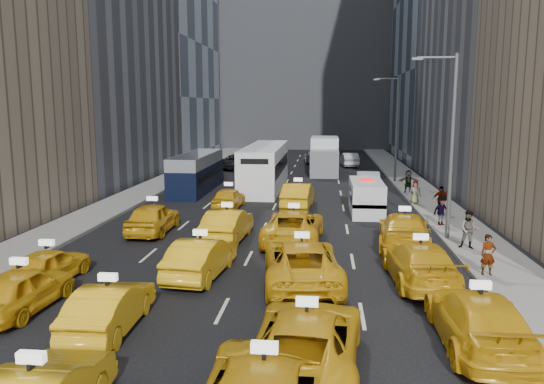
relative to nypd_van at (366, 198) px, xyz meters
The scene contains 37 objects.
ground 19.38m from the nypd_van, 107.55° to the right, with size 160.00×160.00×0.00m, color black.
sidewalk_west 17.62m from the nypd_van, 158.18° to the left, with size 3.00×90.00×0.15m, color gray.
sidewalk_east 8.08m from the nypd_van, 54.52° to the left, with size 3.00×90.00×0.15m, color gray.
curb_west 16.29m from the nypd_van, 156.28° to the left, with size 0.15×90.00×0.18m, color slate.
curb_east 7.34m from the nypd_van, 63.85° to the left, with size 0.15×90.00×0.18m, color slate.
building_backdrop 57.12m from the nypd_van, 96.22° to the left, with size 30.00×12.00×40.00m, color slate.
streetlight_near 8.27m from the nypd_van, 62.62° to the right, with size 2.15×0.22×9.00m.
streetlight_far 14.50m from the nypd_van, 76.13° to the left, with size 2.15×0.22×9.00m.
taxi_4 21.08m from the nypd_van, 125.58° to the right, with size 1.72×4.28×1.46m, color gold.
taxi_5 20.29m from the nypd_van, 115.87° to the right, with size 1.49×4.28×1.41m, color gold.
taxi_6 20.34m from the nypd_van, 98.41° to the right, with size 2.64×5.72×1.59m, color gold.
taxi_7 18.37m from the nypd_van, 84.78° to the right, with size 2.17×5.33×1.55m, color gold.
taxi_8 19.30m from the nypd_van, 131.63° to the right, with size 1.58×3.94×1.34m, color gold.
taxi_9 14.99m from the nypd_van, 119.24° to the right, with size 1.62×4.66×1.53m, color gold.
taxi_10 13.93m from the nypd_van, 104.07° to the right, with size 2.72×5.91×1.64m, color gold.
taxi_11 13.10m from the nypd_van, 85.67° to the right, with size 2.19×5.39×1.56m, color gold.
taxi_12 13.09m from the nypd_van, 151.18° to the right, with size 1.89×4.70×1.60m, color gold.
taxi_13 10.49m from the nypd_van, 134.15° to the right, with size 1.68×4.81×1.59m, color gold.
taxi_14 8.51m from the nypd_van, 118.36° to the right, with size 2.65×5.74×1.60m, color gold.
taxi_15 7.98m from the nypd_van, 81.69° to the right, with size 2.27×5.59×1.62m, color gold.
taxi_16 8.76m from the nypd_van, behind, with size 1.63×4.04×1.38m, color gold.
taxi_17 4.48m from the nypd_van, 163.23° to the left, with size 1.73×4.98×1.64m, color gold.
nypd_van is the anchor object (origin of this frame).
double_decker 14.60m from the nypd_van, 148.74° to the left, with size 2.69×9.93×2.86m.
city_bus 12.24m from the nypd_van, 127.09° to the left, with size 4.45×13.43×3.41m.
box_truck 19.39m from the nypd_van, 97.76° to the left, with size 3.22×7.84×3.50m.
misc_car_0 8.60m from the nypd_van, 85.04° to the left, with size 1.69×4.86×1.60m, color #A0A3A7.
misc_car_1 24.82m from the nypd_van, 118.37° to the left, with size 2.54×5.50×1.53m, color black.
misc_car_2 29.04m from the nypd_van, 97.76° to the left, with size 2.01×4.95×1.44m, color slate.
misc_car_3 27.09m from the nypd_van, 106.85° to the left, with size 1.91×4.76×1.62m, color black.
misc_car_4 25.54m from the nypd_van, 89.78° to the left, with size 1.60×4.60×1.52m, color #B0B3B8.
pedestrian_0 12.80m from the nypd_van, 73.29° to the right, with size 0.58×0.38×1.59m, color gray.
pedestrian_1 9.31m from the nypd_van, 64.76° to the right, with size 0.86×0.47×1.76m, color gray.
pedestrian_2 5.23m from the nypd_van, 43.72° to the right, with size 1.06×0.44×1.64m, color gray.
pedestrian_3 4.40m from the nypd_van, ahead, with size 0.98×0.45×1.67m, color gray.
pedestrian_4 4.40m from the nypd_van, 39.30° to the left, with size 0.74×0.41×1.52m, color gray.
pedestrian_5 8.32m from the nypd_van, 63.85° to the left, with size 1.55×0.45×1.67m, color gray.
Camera 1 is at (3.23, -14.11, 6.58)m, focal length 35.00 mm.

